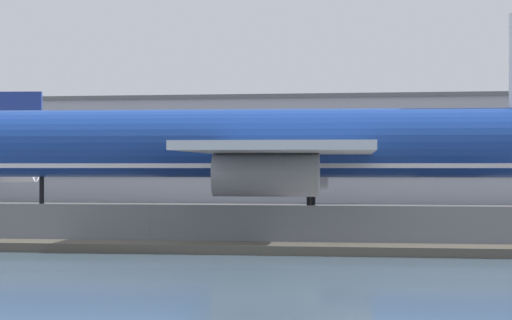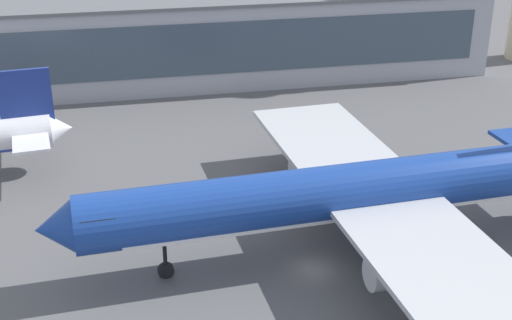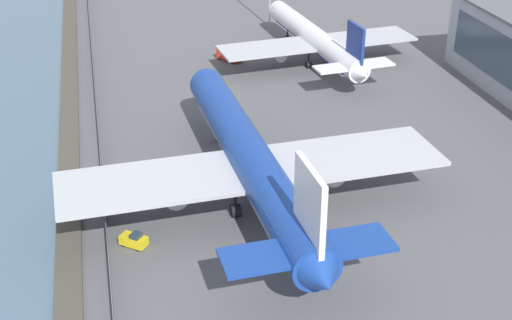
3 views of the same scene
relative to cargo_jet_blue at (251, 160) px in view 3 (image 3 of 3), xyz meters
The scene contains 7 objects.
ground_plane 8.40m from the cargo_jet_blue, 153.45° to the right, with size 500.00×500.00×0.00m, color #565659.
shoreline_seawall 24.33m from the cargo_jet_blue, 102.44° to the right, with size 320.00×3.00×0.50m.
perimeter_fence 19.86m from the cargo_jet_blue, 105.34° to the right, with size 280.00×0.10×2.38m.
cargo_jet_blue is the anchor object (origin of this frame).
passenger_jet_white 53.61m from the cargo_jet_blue, 154.04° to the left, with size 44.79×38.83×12.65m.
baggage_tug 17.70m from the cargo_jet_blue, 66.88° to the right, with size 3.27×3.49×1.80m.
ops_van 54.17m from the cargo_jet_blue, behind, with size 5.44×4.77×2.48m.
Camera 3 is at (82.39, -14.61, 47.91)m, focal length 50.00 mm.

